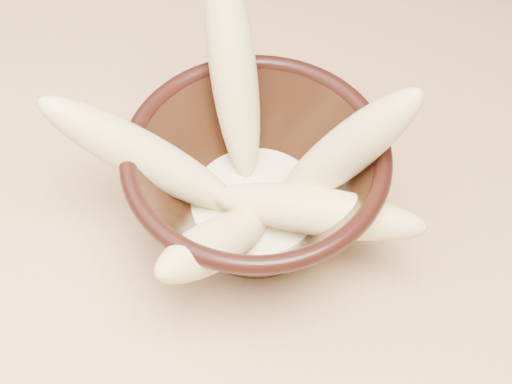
# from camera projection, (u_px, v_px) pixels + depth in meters

# --- Properties ---
(bowl) EXTENTS (0.18, 0.18, 0.10)m
(bowl) POSITION_uv_depth(u_px,v_px,m) (256.00, 185.00, 0.50)
(bowl) COLOR black
(bowl) RESTS_ON table
(milk_puddle) EXTENTS (0.10, 0.10, 0.01)m
(milk_puddle) POSITION_uv_depth(u_px,v_px,m) (256.00, 204.00, 0.52)
(milk_puddle) COLOR #F4EDC4
(milk_puddle) RESTS_ON bowl
(banana_upright) EXTENTS (0.07, 0.12, 0.16)m
(banana_upright) POSITION_uv_depth(u_px,v_px,m) (233.00, 70.00, 0.50)
(banana_upright) COLOR #F5E390
(banana_upright) RESTS_ON bowl
(banana_left) EXTENTS (0.15, 0.04, 0.12)m
(banana_left) POSITION_uv_depth(u_px,v_px,m) (144.00, 156.00, 0.48)
(banana_left) COLOR #F5E390
(banana_left) RESTS_ON bowl
(banana_right) EXTENTS (0.11, 0.05, 0.14)m
(banana_right) POSITION_uv_depth(u_px,v_px,m) (344.00, 152.00, 0.47)
(banana_right) COLOR #F5E390
(banana_right) RESTS_ON bowl
(banana_across) EXTENTS (0.15, 0.05, 0.05)m
(banana_across) POSITION_uv_depth(u_px,v_px,m) (316.00, 211.00, 0.48)
(banana_across) COLOR #F5E390
(banana_across) RESTS_ON bowl
(banana_front) EXTENTS (0.09, 0.12, 0.09)m
(banana_front) POSITION_uv_depth(u_px,v_px,m) (215.00, 244.00, 0.46)
(banana_front) COLOR #F5E390
(banana_front) RESTS_ON bowl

